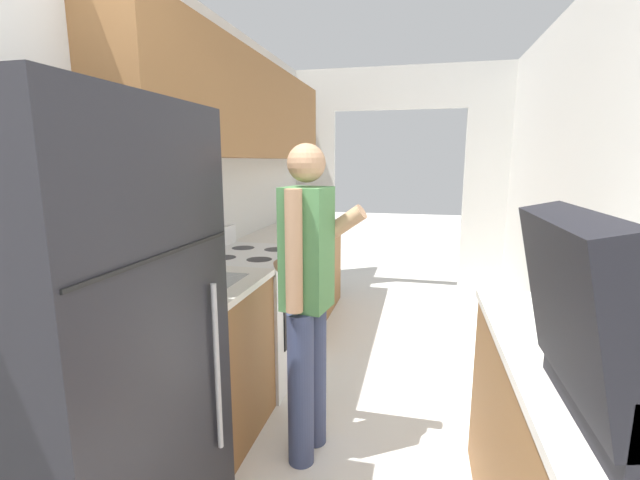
{
  "coord_description": "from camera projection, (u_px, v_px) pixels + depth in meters",
  "views": [
    {
      "loc": [
        0.26,
        -0.44,
        1.5
      ],
      "look_at": [
        -0.35,
        2.18,
        1.0
      ],
      "focal_mm": 24.0,
      "sensor_mm": 36.0,
      "label": 1
    }
  ],
  "objects": [
    {
      "name": "counter_left",
      "position": [
        275.0,
        293.0,
        3.47
      ],
      "size": [
        0.62,
        2.96,
        0.88
      ],
      "color": "brown",
      "rests_on": "ground_plane"
    },
    {
      "name": "wall_left",
      "position": [
        193.0,
        162.0,
        2.64
      ],
      "size": [
        0.38,
        6.81,
        2.5
      ],
      "color": "silver",
      "rests_on": "ground_plane"
    },
    {
      "name": "person",
      "position": [
        307.0,
        297.0,
        2.1
      ],
      "size": [
        0.51,
        0.41,
        1.58
      ],
      "rotation": [
        0.0,
        0.0,
        1.42
      ],
      "color": "#384266",
      "rests_on": "ground_plane"
    },
    {
      "name": "range_oven",
      "position": [
        252.0,
        314.0,
        2.99
      ],
      "size": [
        0.66,
        0.73,
        1.02
      ],
      "color": "white",
      "rests_on": "ground_plane"
    },
    {
      "name": "refrigerator",
      "position": [
        85.0,
        356.0,
        1.45
      ],
      "size": [
        0.69,
        0.83,
        1.7
      ],
      "color": "black",
      "rests_on": "ground_plane"
    },
    {
      "name": "wall_far_with_doorway",
      "position": [
        397.0,
        168.0,
        4.74
      ],
      "size": [
        2.72,
        0.06,
        2.5
      ],
      "color": "silver",
      "rests_on": "ground_plane"
    },
    {
      "name": "book_stack",
      "position": [
        612.0,
        342.0,
        1.42
      ],
      "size": [
        0.29,
        0.31,
        0.06
      ],
      "color": "white",
      "rests_on": "counter_right"
    }
  ]
}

